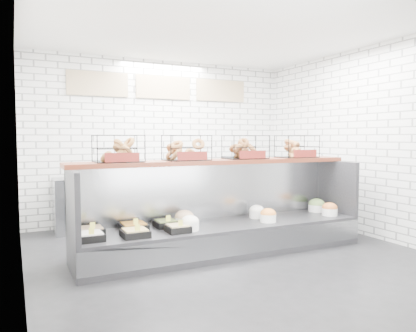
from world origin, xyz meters
TOP-DOWN VIEW (x-y plane):
  - ground at (0.00, 0.00)m, footprint 5.50×5.50m
  - room_shell at (0.00, 0.60)m, footprint 5.02×5.51m
  - display_case at (-0.01, 0.35)m, footprint 4.00×0.90m
  - bagel_shelf at (-0.00, 0.52)m, footprint 4.10×0.50m
  - prep_counter at (-0.01, 2.43)m, footprint 4.00×0.60m

SIDE VIEW (x-z plane):
  - ground at x=0.00m, z-range 0.00..0.00m
  - display_case at x=-0.01m, z-range -0.27..0.93m
  - prep_counter at x=-0.01m, z-range -0.13..1.07m
  - bagel_shelf at x=0.00m, z-range 1.18..1.58m
  - room_shell at x=0.00m, z-range 0.55..3.56m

